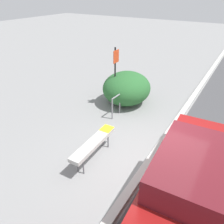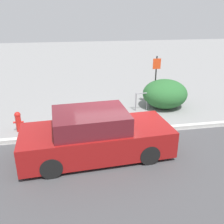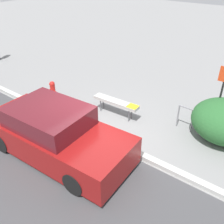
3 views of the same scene
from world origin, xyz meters
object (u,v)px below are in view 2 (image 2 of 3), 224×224
bike_rack (141,100)px  sign_post (156,77)px  bench (91,108)px  parked_car_near (95,136)px  fire_hydrant (18,121)px

bike_rack → sign_post: 1.29m
bench → parked_car_near: size_ratio=0.39×
sign_post → fire_hydrant: sign_post is taller
bike_rack → parked_car_near: parked_car_near is taller
fire_hydrant → parked_car_near: bearing=-39.8°
bike_rack → parked_car_near: bearing=-125.9°
bike_rack → parked_car_near: 4.16m
sign_post → bike_rack: bearing=-146.9°
bike_rack → fire_hydrant: (-5.02, -1.22, -0.09)m
sign_post → fire_hydrant: bearing=-163.4°
sign_post → parked_car_near: bearing=-129.7°
bench → sign_post: 3.42m
bench → sign_post: (3.09, 1.19, 0.87)m
fire_hydrant → parked_car_near: 3.37m
fire_hydrant → parked_car_near: parked_car_near is taller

